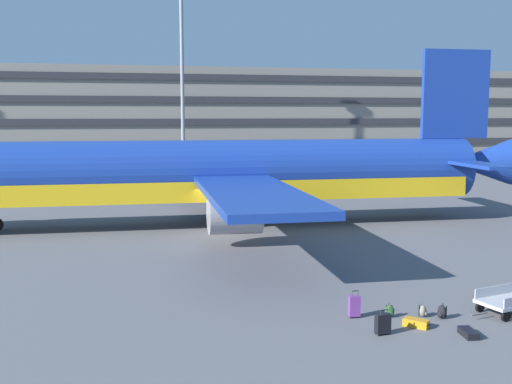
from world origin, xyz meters
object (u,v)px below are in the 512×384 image
backpack_red (423,311)px  backpack_laid_flat (390,311)px  airliner (218,174)px  suitcase_black (416,323)px  suitcase_purple (468,333)px  suitcase_teal (354,306)px  backpack_large (442,312)px  suitcase_upright (383,323)px

backpack_red → backpack_laid_flat: 1.15m
airliner → suitcase_black: (3.36, -19.44, -3.05)m
suitcase_purple → suitcase_teal: size_ratio=0.89×
suitcase_black → backpack_large: (1.20, 0.53, 0.10)m
suitcase_black → backpack_large: backpack_large is taller
backpack_large → suitcase_teal: bearing=164.7°
suitcase_purple → backpack_red: backpack_red is taller
suitcase_black → suitcase_teal: size_ratio=0.86×
suitcase_black → backpack_red: backpack_red is taller
backpack_red → suitcase_upright: bearing=-148.0°
airliner → backpack_laid_flat: size_ratio=83.49×
suitcase_teal → backpack_red: (2.30, -0.44, -0.20)m
suitcase_teal → suitcase_black: bearing=-38.8°
airliner → suitcase_black: bearing=-80.2°
suitcase_upright → backpack_laid_flat: suitcase_upright is taller
suitcase_purple → backpack_laid_flat: backpack_laid_flat is taller
suitcase_purple → suitcase_teal: suitcase_teal is taller
suitcase_upright → suitcase_purple: bearing=-16.0°
suitcase_teal → backpack_red: size_ratio=2.11×
backpack_red → backpack_large: size_ratio=0.86×
suitcase_upright → suitcase_teal: size_ratio=0.87×
suitcase_purple → suitcase_black: 1.64m
suitcase_black → suitcase_teal: suitcase_teal is taller
backpack_red → backpack_laid_flat: size_ratio=0.96×
suitcase_black → backpack_large: bearing=23.7°
airliner → backpack_red: size_ratio=87.32×
airliner → suitcase_purple: airliner is taller
airliner → suitcase_purple: (4.53, -20.59, -3.07)m
suitcase_black → airliner: bearing=99.8°
airliner → suitcase_black: 19.97m
airliner → backpack_red: bearing=-77.7°
backpack_red → backpack_laid_flat: bearing=170.5°
airliner → suitcase_teal: size_ratio=41.41×
suitcase_black → backpack_laid_flat: (-0.44, 1.04, 0.08)m
airliner → backpack_laid_flat: (2.92, -18.40, -2.97)m
backpack_laid_flat → suitcase_purple: bearing=-53.6°
backpack_large → suitcase_black: bearing=-156.3°
suitcase_teal → backpack_large: (2.81, -0.77, -0.17)m
suitcase_purple → suitcase_teal: bearing=138.8°
suitcase_teal → backpack_laid_flat: 1.21m
backpack_red → backpack_laid_flat: backpack_laid_flat is taller
suitcase_upright → suitcase_teal: (-0.26, 1.72, 0.04)m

